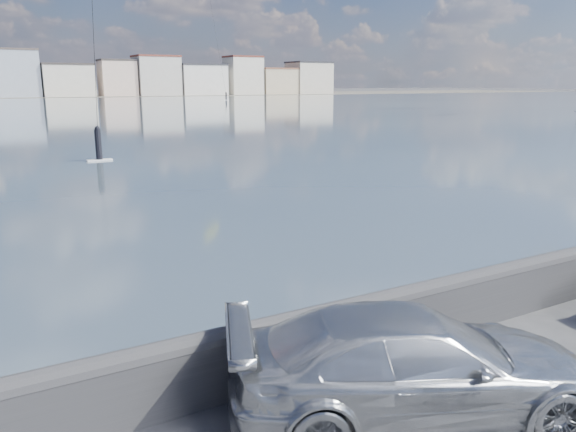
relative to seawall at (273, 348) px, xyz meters
name	(u,v)px	position (x,y,z in m)	size (l,w,h in m)	color
seawall	(273,348)	(0.00, 0.00, 0.00)	(400.00, 0.36, 1.08)	#28282B
car_silver	(414,363)	(1.29, -1.60, 0.15)	(2.04, 5.02, 1.46)	#B2B5B9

